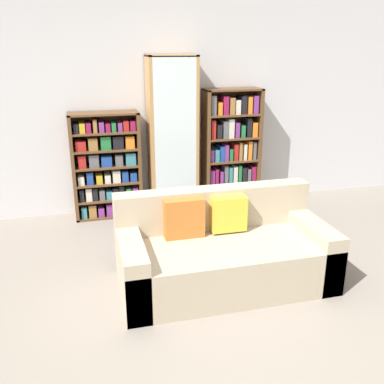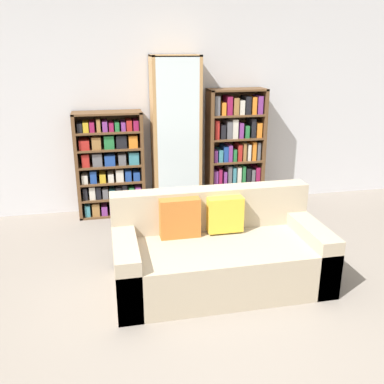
{
  "view_description": "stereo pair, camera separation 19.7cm",
  "coord_description": "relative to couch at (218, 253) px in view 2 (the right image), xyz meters",
  "views": [
    {
      "loc": [
        -1.02,
        -2.65,
        2.05
      ],
      "look_at": [
        0.07,
        1.56,
        0.57
      ],
      "focal_mm": 40.0,
      "sensor_mm": 36.0,
      "label": 1
    },
    {
      "loc": [
        -0.83,
        -2.69,
        2.05
      ],
      "look_at": [
        0.07,
        1.56,
        0.57
      ],
      "focal_mm": 40.0,
      "sensor_mm": 36.0,
      "label": 2
    }
  ],
  "objects": [
    {
      "name": "ground_plane",
      "position": [
        -0.12,
        -0.64,
        -0.28
      ],
      "size": [
        16.0,
        16.0,
        0.0
      ],
      "primitive_type": "plane",
      "color": "gray"
    },
    {
      "name": "wall_back",
      "position": [
        -0.12,
        2.11,
        1.07
      ],
      "size": [
        6.96,
        0.06,
        2.7
      ],
      "color": "silver",
      "rests_on": "ground"
    },
    {
      "name": "couch",
      "position": [
        0.0,
        0.0,
        0.0
      ],
      "size": [
        1.86,
        0.91,
        0.81
      ],
      "color": "tan",
      "rests_on": "ground"
    },
    {
      "name": "bookshelf_left",
      "position": [
        -0.88,
        1.91,
        0.35
      ],
      "size": [
        0.83,
        0.32,
        1.31
      ],
      "color": "brown",
      "rests_on": "ground"
    },
    {
      "name": "display_cabinet",
      "position": [
        -0.05,
        1.89,
        0.69
      ],
      "size": [
        0.6,
        0.36,
        1.96
      ],
      "color": "#AD7F4C",
      "rests_on": "ground"
    },
    {
      "name": "bookshelf_right",
      "position": [
        0.74,
        1.91,
        0.47
      ],
      "size": [
        0.74,
        0.32,
        1.55
      ],
      "color": "brown",
      "rests_on": "ground"
    },
    {
      "name": "wine_bottle",
      "position": [
        0.3,
        1.51,
        -0.12
      ],
      "size": [
        0.08,
        0.08,
        0.4
      ],
      "color": "#192333",
      "rests_on": "ground"
    }
  ]
}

